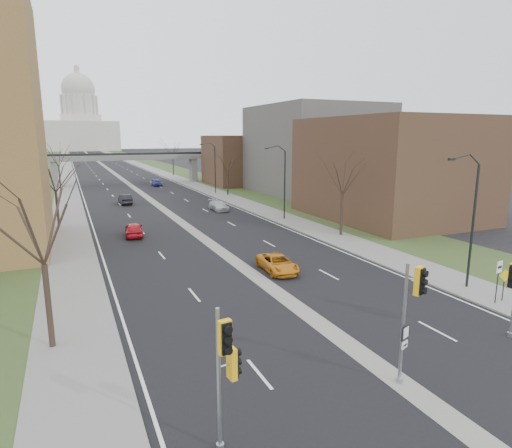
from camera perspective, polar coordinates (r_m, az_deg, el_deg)
ground at (r=19.99m, az=16.92°, el=-18.36°), size 700.00×700.00×0.00m
road_surface at (r=163.60m, az=-19.83°, el=7.48°), size 20.00×600.00×0.01m
median_strip at (r=163.60m, az=-19.83°, el=7.48°), size 1.20×600.00×0.02m
sidewalk_right at (r=164.89m, az=-15.64°, el=7.78°), size 4.00×600.00×0.12m
sidewalk_left at (r=163.17m, az=-24.06°, el=7.18°), size 4.00×600.00×0.12m
grass_verge_right at (r=165.86m, az=-13.57°, el=7.91°), size 8.00×600.00×0.10m
grass_verge_left at (r=163.30m, az=-26.17°, el=7.00°), size 8.00×600.00×0.10m
commercial_block_near at (r=54.42m, az=17.43°, el=7.05°), size 16.00×20.00×12.00m
commercial_block_mid at (r=76.11m, az=7.78°, el=9.75°), size 18.00×22.00×15.00m
commercial_block_far at (r=89.61m, az=-1.68°, el=8.51°), size 14.00×14.00×10.00m
pedestrian_bridge at (r=93.75m, az=-16.76°, el=8.07°), size 34.00×3.00×6.45m
capitol at (r=333.20m, az=-22.32°, el=12.27°), size 48.00×42.00×55.75m
streetlight_near at (r=29.67m, az=26.42°, el=4.86°), size 2.61×0.20×8.70m
streetlight_mid at (r=50.38m, az=3.06°, el=8.33°), size 2.61×0.20×8.70m
streetlight_far at (r=74.48m, az=-6.12°, el=9.33°), size 2.61×0.20×8.70m
tree_left_a at (r=21.16m, az=-27.00°, el=1.68°), size 7.20×7.20×9.40m
tree_left_b at (r=51.02m, az=-25.36°, el=6.46°), size 6.75×6.75×8.81m
tree_left_c at (r=84.94m, az=-24.96°, el=8.66°), size 7.65×7.65×9.99m
tree_right_a at (r=42.87m, az=11.57°, el=7.11°), size 7.20×7.20×9.40m
tree_right_b at (r=72.35m, az=-3.83°, el=8.41°), size 6.30×6.30×8.22m
tree_right_c at (r=110.71m, az=-11.07°, el=9.95°), size 7.65×7.65×9.99m
signal_pole_left at (r=13.68m, az=-3.99°, el=-17.64°), size 0.82×0.94×4.80m
signal_pole_median at (r=17.82m, az=20.08°, el=-9.86°), size 0.71×0.84×5.04m
speed_limit_sign at (r=28.91m, az=29.58°, el=-5.85°), size 0.56×0.12×2.59m
warning_sign at (r=29.68m, az=30.20°, el=-6.51°), size 0.75×0.25×1.97m
car_left_near at (r=44.43m, az=-15.96°, el=-0.67°), size 2.14×4.36×1.43m
car_left_far at (r=66.05m, az=-17.06°, el=3.17°), size 1.66×4.40×1.43m
car_right_near at (r=31.78m, az=2.88°, el=-5.24°), size 2.34×4.58×1.24m
car_right_mid at (r=58.03m, az=-5.01°, el=2.48°), size 1.90×4.57×1.32m
car_right_far at (r=88.81m, az=-13.11°, el=5.43°), size 1.85×4.33×1.46m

